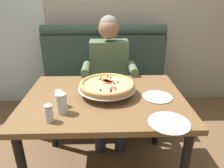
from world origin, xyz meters
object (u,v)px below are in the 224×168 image
(shaker_parmesan, at_px, (49,115))
(shaker_oregano, at_px, (59,99))
(plate_near_left, at_px, (169,122))
(dining_table, at_px, (104,107))
(plate_near_right, at_px, (157,96))
(diner_main, at_px, (109,72))
(booth_bench, at_px, (105,89))
(pizza, at_px, (107,85))
(drinking_glass, at_px, (62,104))

(shaker_parmesan, xyz_separation_m, shaker_oregano, (0.02, 0.19, 0.00))
(plate_near_left, bearing_deg, shaker_oregano, 161.13)
(dining_table, xyz_separation_m, plate_near_right, (0.40, -0.02, 0.10))
(diner_main, relative_size, plate_near_right, 5.72)
(plate_near_left, bearing_deg, diner_main, 108.57)
(booth_bench, distance_m, shaker_oregano, 1.15)
(dining_table, distance_m, diner_main, 0.65)
(shaker_parmesan, height_order, plate_near_left, shaker_parmesan)
(dining_table, distance_m, shaker_oregano, 0.36)
(pizza, xyz_separation_m, plate_near_left, (0.37, -0.41, -0.07))
(pizza, relative_size, drinking_glass, 3.26)
(plate_near_left, bearing_deg, shaker_parmesan, 176.37)
(diner_main, xyz_separation_m, plate_near_left, (0.34, -1.01, 0.05))
(booth_bench, height_order, plate_near_right, booth_bench)
(dining_table, xyz_separation_m, pizza, (0.02, 0.04, 0.17))
(booth_bench, xyz_separation_m, plate_near_left, (0.39, -1.27, 0.36))
(drinking_glass, bearing_deg, pizza, 41.53)
(pizza, distance_m, shaker_parmesan, 0.51)
(booth_bench, bearing_deg, shaker_parmesan, -105.04)
(booth_bench, relative_size, diner_main, 1.19)
(dining_table, bearing_deg, plate_near_right, -2.91)
(booth_bench, relative_size, shaker_parmesan, 13.97)
(diner_main, xyz_separation_m, plate_near_right, (0.35, -0.67, 0.05))
(dining_table, relative_size, shaker_parmesan, 11.02)
(booth_bench, xyz_separation_m, diner_main, (0.05, -0.27, 0.31))
(diner_main, bearing_deg, shaker_oregano, -114.95)
(shaker_parmesan, bearing_deg, plate_near_left, -3.63)
(plate_near_right, bearing_deg, shaker_parmesan, -157.87)
(shaker_oregano, bearing_deg, dining_table, 22.24)
(diner_main, height_order, plate_near_right, diner_main)
(plate_near_left, bearing_deg, drinking_glass, 167.65)
(dining_table, height_order, shaker_parmesan, shaker_parmesan)
(diner_main, relative_size, shaker_parmesan, 11.72)
(shaker_oregano, bearing_deg, plate_near_right, 8.43)
(dining_table, distance_m, drinking_glass, 0.38)
(pizza, bearing_deg, shaker_oregano, -152.83)
(plate_near_left, distance_m, drinking_glass, 0.68)
(shaker_oregano, xyz_separation_m, drinking_glass, (0.03, -0.09, 0.01))
(booth_bench, bearing_deg, shaker_oregano, -106.46)
(drinking_glass, bearing_deg, diner_main, 69.39)
(shaker_parmesan, relative_size, plate_near_left, 0.43)
(pizza, xyz_separation_m, shaker_oregano, (-0.33, -0.17, -0.03))
(shaker_oregano, relative_size, drinking_glass, 0.84)
(diner_main, height_order, shaker_oregano, diner_main)
(pizza, relative_size, shaker_parmesan, 4.05)
(booth_bench, xyz_separation_m, pizza, (0.02, -0.87, 0.43))
(booth_bench, height_order, shaker_oregano, booth_bench)
(drinking_glass, bearing_deg, shaker_parmesan, -120.09)
(diner_main, distance_m, shaker_oregano, 0.85)
(diner_main, height_order, drinking_glass, diner_main)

